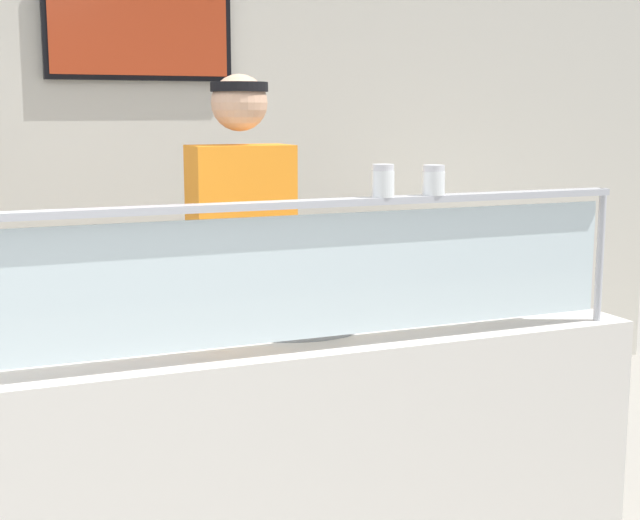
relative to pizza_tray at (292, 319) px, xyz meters
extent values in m
cube|color=beige|center=(-0.04, 2.02, 0.38)|extent=(6.55, 0.08, 2.70)
cube|color=black|center=(-0.06, 1.95, 1.07)|extent=(0.93, 0.04, 0.53)
cube|color=#B23819|center=(-0.06, 1.93, 1.07)|extent=(0.88, 0.01, 0.48)
cube|color=silver|center=(-0.04, -0.06, -0.49)|extent=(2.15, 0.66, 0.95)
cylinder|color=#B2B5BC|center=(0.94, -0.33, 0.20)|extent=(0.02, 0.02, 0.43)
cube|color=silver|center=(-0.04, -0.33, 0.20)|extent=(1.89, 0.01, 0.35)
cube|color=#B2B5BC|center=(-0.04, -0.33, 0.40)|extent=(1.95, 0.06, 0.02)
cylinder|color=#9EA0A8|center=(0.00, 0.00, -0.01)|extent=(0.47, 0.47, 0.01)
cylinder|color=tan|center=(0.00, 0.00, 0.00)|extent=(0.45, 0.45, 0.02)
cylinder|color=gold|center=(0.00, 0.00, 0.02)|extent=(0.39, 0.39, 0.01)
cube|color=#ADAFB7|center=(0.02, -0.02, 0.02)|extent=(0.12, 0.29, 0.01)
cylinder|color=white|center=(0.15, -0.33, 0.45)|extent=(0.07, 0.07, 0.08)
cylinder|color=white|center=(0.15, -0.33, 0.44)|extent=(0.06, 0.06, 0.05)
cylinder|color=silver|center=(0.15, -0.33, 0.50)|extent=(0.06, 0.06, 0.02)
cylinder|color=white|center=(0.32, -0.33, 0.45)|extent=(0.07, 0.07, 0.07)
cylinder|color=red|center=(0.32, -0.33, 0.44)|extent=(0.06, 0.06, 0.05)
cylinder|color=silver|center=(0.32, -0.33, 0.49)|extent=(0.06, 0.06, 0.02)
cylinder|color=#23232D|center=(-0.09, 0.60, -0.49)|extent=(0.13, 0.13, 0.95)
cylinder|color=#23232D|center=(0.13, 0.60, -0.49)|extent=(0.13, 0.13, 0.95)
cube|color=orange|center=(0.02, 0.60, 0.26)|extent=(0.38, 0.21, 0.55)
sphere|color=tan|center=(0.02, 0.60, 0.69)|extent=(0.21, 0.21, 0.21)
cylinder|color=black|center=(0.02, 0.60, 0.75)|extent=(0.21, 0.21, 0.04)
cylinder|color=tan|center=(0.20, 0.38, 0.16)|extent=(0.08, 0.34, 0.08)
cube|color=#B7BABF|center=(1.54, 1.53, -0.56)|extent=(0.70, 0.55, 0.80)
cube|color=silver|center=(1.55, 1.53, -0.14)|extent=(0.49, 0.49, 0.04)
cube|color=silver|center=(1.55, 1.53, -0.09)|extent=(0.50, 0.50, 0.04)
cube|color=silver|center=(1.53, 1.53, -0.05)|extent=(0.48, 0.48, 0.04)
camera|label=1|loc=(-1.00, -2.62, 0.66)|focal=50.45mm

